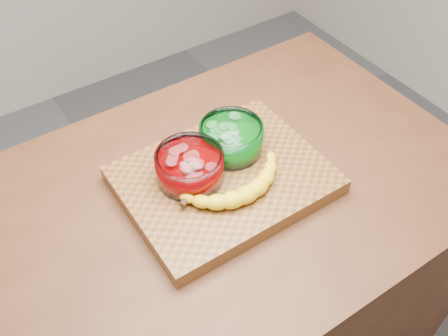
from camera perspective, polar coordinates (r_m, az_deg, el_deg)
counter at (r=1.52m, az=-0.00°, el=-13.37°), size 1.20×0.80×0.90m
cutting_board at (r=1.14m, az=-0.00°, el=-1.39°), size 0.45×0.35×0.04m
bowl_red at (r=1.09m, az=-3.94°, el=0.15°), size 0.15×0.15×0.07m
bowl_green at (r=1.16m, az=0.83°, el=3.42°), size 0.15×0.15×0.07m
banana at (r=1.07m, az=1.65°, el=-2.01°), size 0.28×0.13×0.04m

